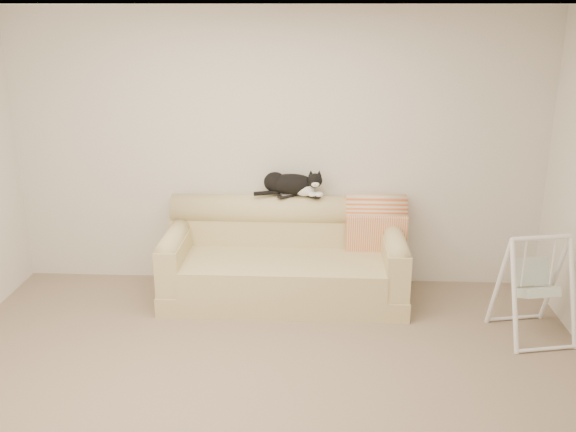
% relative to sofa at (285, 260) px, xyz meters
% --- Properties ---
extents(ground_plane, '(5.00, 5.00, 0.00)m').
position_rel_sofa_xyz_m(ground_plane, '(-0.09, -1.62, -0.35)').
color(ground_plane, '#7B6553').
rests_on(ground_plane, ground).
extents(room_shell, '(5.04, 4.04, 2.60)m').
position_rel_sofa_xyz_m(room_shell, '(-0.09, -1.62, 1.18)').
color(room_shell, beige).
rests_on(room_shell, ground).
extents(sofa, '(2.20, 0.93, 0.90)m').
position_rel_sofa_xyz_m(sofa, '(0.00, 0.00, 0.00)').
color(sofa, '#CCB97B').
rests_on(sofa, ground).
extents(remote_a, '(0.17, 0.15, 0.03)m').
position_rel_sofa_xyz_m(remote_a, '(0.01, 0.22, 0.56)').
color(remote_a, black).
rests_on(remote_a, sofa).
extents(remote_b, '(0.17, 0.13, 0.02)m').
position_rel_sofa_xyz_m(remote_b, '(0.24, 0.22, 0.56)').
color(remote_b, black).
rests_on(remote_b, sofa).
extents(tuxedo_cat, '(0.65, 0.25, 0.25)m').
position_rel_sofa_xyz_m(tuxedo_cat, '(0.05, 0.25, 0.67)').
color(tuxedo_cat, black).
rests_on(tuxedo_cat, sofa).
extents(throw_blanket, '(0.56, 0.38, 0.58)m').
position_rel_sofa_xyz_m(throw_blanket, '(0.84, 0.23, 0.37)').
color(throw_blanket, orange).
rests_on(throw_blanket, sofa).
extents(baby_swing, '(0.64, 0.66, 0.88)m').
position_rel_sofa_xyz_m(baby_swing, '(2.06, -0.66, 0.09)').
color(baby_swing, white).
rests_on(baby_swing, ground).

